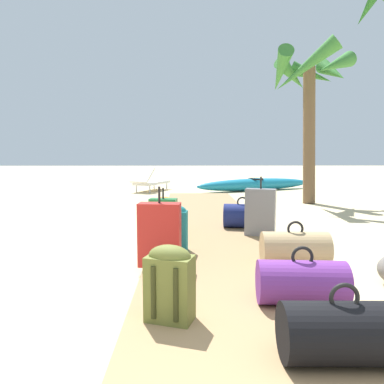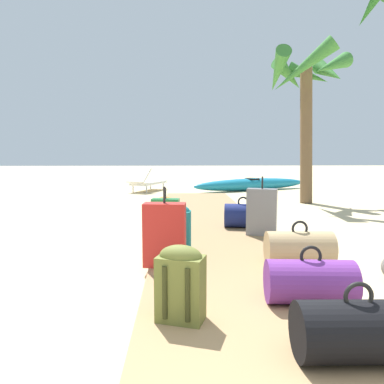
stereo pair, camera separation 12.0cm
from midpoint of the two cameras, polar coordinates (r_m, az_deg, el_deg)
ground_plane at (r=4.97m, az=3.14°, el=-7.99°), size 60.00×60.00×0.00m
boardwalk at (r=5.84m, az=2.31°, el=-5.45°), size 1.62×9.04×0.08m
duffel_bag_purple at (r=2.94m, az=16.82°, el=-13.25°), size 0.67×0.38×0.44m
duffel_bag_navy at (r=5.60m, az=7.35°, el=-3.67°), size 0.61×0.45×0.47m
backpack_olive at (r=2.52m, az=-3.19°, el=-13.76°), size 0.36×0.28×0.52m
backpack_orange at (r=5.34m, az=-4.88°, el=-3.27°), size 0.37×0.31×0.50m
duffel_bag_tan at (r=3.86m, az=15.55°, el=-8.46°), size 0.67×0.37×0.46m
duffel_bag_black at (r=2.27m, az=22.91°, el=-19.40°), size 0.66×0.35×0.45m
suitcase_red at (r=3.67m, az=-5.24°, el=-6.66°), size 0.43×0.23×0.80m
suitcase_green at (r=4.72m, az=-4.88°, el=-4.34°), size 0.37×0.22×0.69m
suitcase_grey at (r=5.11m, az=10.19°, el=-3.07°), size 0.44×0.30×0.81m
backpack_teal at (r=4.22m, az=-2.99°, el=-5.48°), size 0.30×0.23×0.54m
palm_tree_far_right at (r=9.39m, az=16.94°, el=15.65°), size 2.07×2.10×3.69m
lounge_chair at (r=11.65m, az=-7.46°, el=1.72°), size 1.20×1.67×0.77m
kayak at (r=11.99m, az=9.08°, el=1.20°), size 4.08×2.15×0.40m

